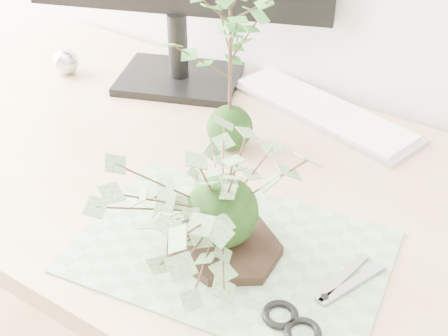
{
  "coord_description": "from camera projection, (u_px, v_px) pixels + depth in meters",
  "views": [
    {
      "loc": [
        0.4,
        0.54,
        1.36
      ],
      "look_at": [
        0.0,
        1.14,
        0.84
      ],
      "focal_mm": 50.0,
      "sensor_mm": 36.0,
      "label": 1
    }
  ],
  "objects": [
    {
      "name": "desk",
      "position": [
        277.0,
        242.0,
        1.04
      ],
      "size": [
        1.6,
        0.7,
        0.74
      ],
      "color": "tan",
      "rests_on": "ground_plane"
    },
    {
      "name": "cutting_mat",
      "position": [
        231.0,
        251.0,
        0.89
      ],
      "size": [
        0.47,
        0.35,
        0.0
      ],
      "primitive_type": "cube",
      "rotation": [
        0.0,
        0.0,
        0.16
      ],
      "color": "gray",
      "rests_on": "desk"
    },
    {
      "name": "stone_dish",
      "position": [
        222.0,
        243.0,
        0.89
      ],
      "size": [
        0.22,
        0.22,
        0.01
      ],
      "primitive_type": "cylinder",
      "rotation": [
        0.0,
        0.0,
        -0.17
      ],
      "color": "black",
      "rests_on": "cutting_mat"
    },
    {
      "name": "ivy_kokedama",
      "position": [
        222.0,
        184.0,
        0.83
      ],
      "size": [
        0.33,
        0.33,
        0.2
      ],
      "rotation": [
        0.0,
        0.0,
        -0.16
      ],
      "color": "black",
      "rests_on": "stone_dish"
    },
    {
      "name": "maple_kokedama",
      "position": [
        230.0,
        22.0,
        0.98
      ],
      "size": [
        0.22,
        0.22,
        0.34
      ],
      "rotation": [
        0.0,
        0.0,
        0.22
      ],
      "color": "black",
      "rests_on": "desk"
    },
    {
      "name": "keyboard",
      "position": [
        323.0,
        110.0,
        1.21
      ],
      "size": [
        0.42,
        0.21,
        0.02
      ],
      "rotation": [
        0.0,
        0.0,
        -0.23
      ],
      "color": "#ABABB4",
      "rests_on": "desk"
    },
    {
      "name": "foil_ball",
      "position": [
        66.0,
        62.0,
        1.33
      ],
      "size": [
        0.06,
        0.06,
        0.06
      ],
      "primitive_type": "sphere",
      "color": "silver",
      "rests_on": "desk"
    },
    {
      "name": "scissors",
      "position": [
        309.0,
        316.0,
        0.79
      ],
      "size": [
        0.1,
        0.2,
        0.01
      ],
      "rotation": [
        0.0,
        0.0,
        -0.25
      ],
      "color": "gray",
      "rests_on": "cutting_mat"
    }
  ]
}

